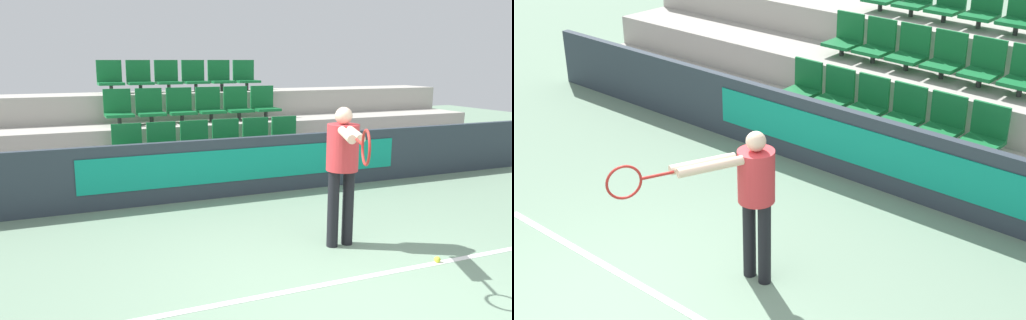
# 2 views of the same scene
# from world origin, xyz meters

# --- Properties ---
(ground_plane) EXTENTS (30.00, 30.00, 0.00)m
(ground_plane) POSITION_xyz_m (0.00, 0.00, 0.00)
(ground_plane) COLOR gray
(court_baseline) EXTENTS (5.09, 0.08, 0.01)m
(court_baseline) POSITION_xyz_m (0.00, 0.38, 0.00)
(court_baseline) COLOR white
(court_baseline) RESTS_ON ground
(barrier_wall) EXTENTS (12.10, 0.14, 0.92)m
(barrier_wall) POSITION_xyz_m (0.01, 3.71, 0.46)
(barrier_wall) COLOR #2D3842
(barrier_wall) RESTS_ON ground
(bleacher_tier_front) EXTENTS (11.70, 1.02, 0.49)m
(bleacher_tier_front) POSITION_xyz_m (0.00, 4.30, 0.25)
(bleacher_tier_front) COLOR #ADA89E
(bleacher_tier_front) RESTS_ON ground
(bleacher_tier_middle) EXTENTS (11.70, 1.02, 0.99)m
(bleacher_tier_middle) POSITION_xyz_m (0.00, 5.32, 0.49)
(bleacher_tier_middle) COLOR #ADA89E
(bleacher_tier_middle) RESTS_ON ground
(bleacher_tier_back) EXTENTS (11.70, 1.02, 1.48)m
(bleacher_tier_back) POSITION_xyz_m (0.00, 6.34, 0.74)
(bleacher_tier_back) COLOR #ADA89E
(bleacher_tier_back) RESTS_ON ground
(stadium_chair_0) EXTENTS (0.47, 0.45, 0.63)m
(stadium_chair_0) POSITION_xyz_m (-1.38, 4.44, 0.77)
(stadium_chair_0) COLOR #333333
(stadium_chair_0) RESTS_ON bleacher_tier_front
(stadium_chair_1) EXTENTS (0.47, 0.45, 0.63)m
(stadium_chair_1) POSITION_xyz_m (-0.83, 4.44, 0.77)
(stadium_chair_1) COLOR #333333
(stadium_chair_1) RESTS_ON bleacher_tier_front
(stadium_chair_2) EXTENTS (0.47, 0.45, 0.63)m
(stadium_chair_2) POSITION_xyz_m (-0.28, 4.44, 0.77)
(stadium_chair_2) COLOR #333333
(stadium_chair_2) RESTS_ON bleacher_tier_front
(stadium_chair_3) EXTENTS (0.47, 0.45, 0.63)m
(stadium_chair_3) POSITION_xyz_m (0.28, 4.44, 0.77)
(stadium_chair_3) COLOR #333333
(stadium_chair_3) RESTS_ON bleacher_tier_front
(stadium_chair_4) EXTENTS (0.47, 0.45, 0.63)m
(stadium_chair_4) POSITION_xyz_m (0.83, 4.44, 0.77)
(stadium_chair_4) COLOR #333333
(stadium_chair_4) RESTS_ON bleacher_tier_front
(stadium_chair_5) EXTENTS (0.47, 0.45, 0.63)m
(stadium_chair_5) POSITION_xyz_m (1.38, 4.44, 0.77)
(stadium_chair_5) COLOR #333333
(stadium_chair_5) RESTS_ON bleacher_tier_front
(stadium_chair_6) EXTENTS (0.47, 0.45, 0.63)m
(stadium_chair_6) POSITION_xyz_m (-1.38, 5.46, 1.26)
(stadium_chair_6) COLOR #333333
(stadium_chair_6) RESTS_ON bleacher_tier_middle
(stadium_chair_7) EXTENTS (0.47, 0.45, 0.63)m
(stadium_chair_7) POSITION_xyz_m (-0.83, 5.46, 1.26)
(stadium_chair_7) COLOR #333333
(stadium_chair_7) RESTS_ON bleacher_tier_middle
(stadium_chair_8) EXTENTS (0.47, 0.45, 0.63)m
(stadium_chair_8) POSITION_xyz_m (-0.28, 5.46, 1.26)
(stadium_chair_8) COLOR #333333
(stadium_chair_8) RESTS_ON bleacher_tier_middle
(stadium_chair_9) EXTENTS (0.47, 0.45, 0.63)m
(stadium_chair_9) POSITION_xyz_m (0.28, 5.46, 1.26)
(stadium_chair_9) COLOR #333333
(stadium_chair_9) RESTS_ON bleacher_tier_middle
(stadium_chair_10) EXTENTS (0.47, 0.45, 0.63)m
(stadium_chair_10) POSITION_xyz_m (0.83, 5.46, 1.26)
(stadium_chair_10) COLOR #333333
(stadium_chair_10) RESTS_ON bleacher_tier_middle
(stadium_chair_11) EXTENTS (0.47, 0.45, 0.63)m
(stadium_chair_11) POSITION_xyz_m (1.38, 5.46, 1.26)
(stadium_chair_11) COLOR #333333
(stadium_chair_11) RESTS_ON bleacher_tier_middle
(stadium_chair_14) EXTENTS (0.47, 0.45, 0.63)m
(stadium_chair_14) POSITION_xyz_m (-0.28, 6.48, 1.76)
(stadium_chair_14) COLOR #333333
(stadium_chair_14) RESTS_ON bleacher_tier_back
(stadium_chair_15) EXTENTS (0.47, 0.45, 0.63)m
(stadium_chair_15) POSITION_xyz_m (0.28, 6.48, 1.76)
(stadium_chair_15) COLOR #333333
(stadium_chair_15) RESTS_ON bleacher_tier_back
(stadium_chair_16) EXTENTS (0.47, 0.45, 0.63)m
(stadium_chair_16) POSITION_xyz_m (0.83, 6.48, 1.76)
(stadium_chair_16) COLOR #333333
(stadium_chair_16) RESTS_ON bleacher_tier_back
(tennis_player) EXTENTS (0.75, 1.49, 1.60)m
(tennis_player) POSITION_xyz_m (0.50, 1.16, 1.02)
(tennis_player) COLOR black
(tennis_player) RESTS_ON ground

